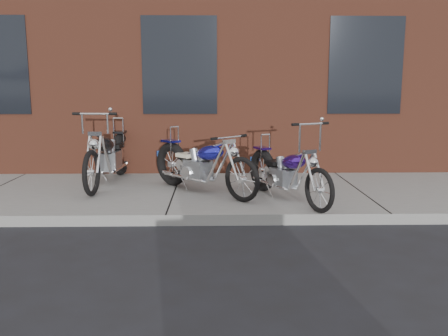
{
  "coord_description": "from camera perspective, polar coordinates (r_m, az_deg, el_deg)",
  "views": [
    {
      "loc": [
        0.64,
        -6.05,
        1.84
      ],
      "look_at": [
        0.79,
        0.8,
        0.64
      ],
      "focal_mm": 38.0,
      "sensor_mm": 36.0,
      "label": 1
    }
  ],
  "objects": [
    {
      "name": "sidewalk",
      "position": [
        7.78,
        -5.91,
        -3.22
      ],
      "size": [
        22.0,
        3.0,
        0.15
      ],
      "primitive_type": "cube",
      "color": "slate",
      "rests_on": "ground"
    },
    {
      "name": "chopper_third",
      "position": [
        8.41,
        -13.71,
        1.19
      ],
      "size": [
        0.61,
        2.5,
        1.27
      ],
      "rotation": [
        0.0,
        0.0,
        -1.63
      ],
      "color": "black",
      "rests_on": "sidewalk"
    },
    {
      "name": "ground",
      "position": [
        6.35,
        -7.01,
        -6.96
      ],
      "size": [
        120.0,
        120.0,
        0.0
      ],
      "primitive_type": "plane",
      "color": "#222228",
      "rests_on": "ground"
    },
    {
      "name": "building_brick",
      "position": [
        14.23,
        -3.97,
        18.65
      ],
      "size": [
        22.0,
        10.0,
        8.0
      ],
      "primitive_type": "cube",
      "color": "brown",
      "rests_on": "ground"
    },
    {
      "name": "chopper_purple",
      "position": [
        7.06,
        7.49,
        -0.79
      ],
      "size": [
        0.98,
        1.97,
        1.19
      ],
      "rotation": [
        0.0,
        0.0,
        -1.14
      ],
      "color": "black",
      "rests_on": "sidewalk"
    },
    {
      "name": "chopper_blue",
      "position": [
        7.5,
        -2.71,
        0.18
      ],
      "size": [
        1.69,
        1.75,
        1.01
      ],
      "rotation": [
        0.0,
        0.0,
        -0.81
      ],
      "color": "black",
      "rests_on": "sidewalk"
    }
  ]
}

